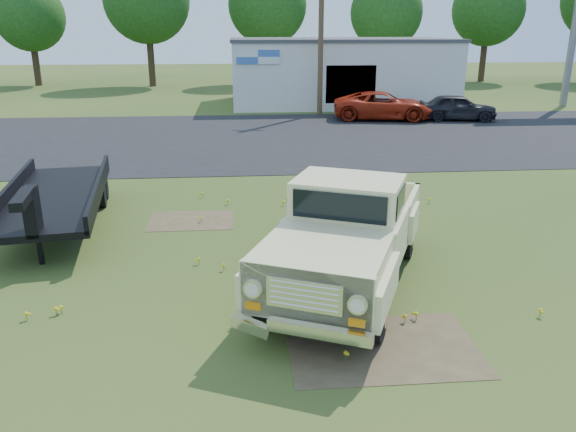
% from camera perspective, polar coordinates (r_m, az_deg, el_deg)
% --- Properties ---
extents(ground, '(140.00, 140.00, 0.00)m').
position_cam_1_polar(ground, '(11.70, -1.21, -5.80)').
color(ground, '#2D4717').
rests_on(ground, ground).
extents(asphalt_lot, '(90.00, 14.00, 0.02)m').
position_cam_1_polar(asphalt_lot, '(26.10, -3.42, 7.93)').
color(asphalt_lot, black).
rests_on(asphalt_lot, ground).
extents(dirt_patch_a, '(3.00, 2.00, 0.01)m').
position_cam_1_polar(dirt_patch_a, '(9.30, 9.58, -13.04)').
color(dirt_patch_a, '#4B4028').
rests_on(dirt_patch_a, ground).
extents(dirt_patch_b, '(2.20, 1.60, 0.01)m').
position_cam_1_polar(dirt_patch_b, '(15.00, -9.75, -0.47)').
color(dirt_patch_b, '#4B4028').
rests_on(dirt_patch_b, ground).
extents(commercial_building, '(14.20, 8.20, 4.15)m').
position_cam_1_polar(commercial_building, '(38.31, 5.26, 14.48)').
color(commercial_building, silver).
rests_on(commercial_building, ground).
extents(utility_pole_mid, '(1.60, 0.30, 9.00)m').
position_cam_1_polar(utility_pole_mid, '(32.97, 3.37, 18.21)').
color(utility_pole_mid, '#463120').
rests_on(utility_pole_mid, ground).
extents(treeline_b, '(5.76, 5.76, 8.57)m').
position_cam_1_polar(treeline_b, '(54.47, -24.78, 17.92)').
color(treeline_b, '#372719').
rests_on(treeline_b, ground).
extents(treeline_c, '(7.04, 7.04, 10.47)m').
position_cam_1_polar(treeline_c, '(50.71, -14.17, 20.50)').
color(treeline_c, '#372719').
rests_on(treeline_c, ground).
extents(treeline_d, '(6.72, 6.72, 10.00)m').
position_cam_1_polar(treeline_d, '(51.23, -2.09, 20.64)').
color(treeline_d, '#372719').
rests_on(treeline_d, ground).
extents(treeline_e, '(6.08, 6.08, 9.04)m').
position_cam_1_polar(treeline_e, '(51.24, 9.96, 19.68)').
color(treeline_e, '#372719').
rests_on(treeline_e, ground).
extents(treeline_f, '(6.40, 6.40, 9.52)m').
position_cam_1_polar(treeline_f, '(56.87, 19.67, 19.12)').
color(treeline_f, '#372719').
rests_on(treeline_f, ground).
extents(vintage_pickup_truck, '(4.56, 6.46, 2.19)m').
position_cam_1_polar(vintage_pickup_truck, '(10.82, 6.01, -1.73)').
color(vintage_pickup_truck, beige).
rests_on(vintage_pickup_truck, ground).
extents(flatbed_trailer, '(3.12, 6.86, 1.80)m').
position_cam_1_polar(flatbed_trailer, '(15.30, -22.59, 2.26)').
color(flatbed_trailer, black).
rests_on(flatbed_trailer, ground).
extents(red_pickup, '(5.71, 3.34, 1.49)m').
position_cam_1_polar(red_pickup, '(31.62, 9.64, 10.96)').
color(red_pickup, '#9A210E').
rests_on(red_pickup, ground).
extents(dark_sedan, '(4.34, 2.38, 1.40)m').
position_cam_1_polar(dark_sedan, '(32.29, 16.82, 10.51)').
color(dark_sedan, black).
rests_on(dark_sedan, ground).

